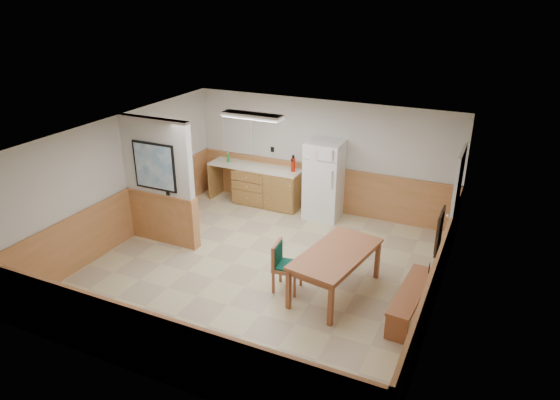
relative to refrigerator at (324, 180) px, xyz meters
The scene contains 20 objects.
ground 2.77m from the refrigerator, 94.36° to the right, with size 6.00×6.00×0.00m, color tan.
ceiling 3.11m from the refrigerator, 94.36° to the right, with size 6.00×6.00×0.02m, color silver.
back_wall 0.58m from the refrigerator, 118.46° to the left, with size 6.00×0.02×2.50m, color silver.
right_wall 3.86m from the refrigerator, 43.21° to the right, with size 0.02×6.00×2.50m, color silver.
left_wall 4.16m from the refrigerator, 140.59° to the right, with size 0.02×6.00×2.50m, color silver.
wainscot_back 0.54m from the refrigerator, 119.81° to the left, with size 6.00×0.04×1.00m, color #C77B4F.
wainscot_right 3.84m from the refrigerator, 43.42° to the right, with size 0.04×6.00×1.00m, color #C77B4F.
wainscot_left 4.14m from the refrigerator, 140.41° to the right, with size 0.04×6.00×1.00m, color #C77B4F.
partition_wall 3.48m from the refrigerator, 135.18° to the right, with size 1.50×0.20×2.50m.
kitchen_counter 1.46m from the refrigerator, behind, with size 2.20×0.61×1.00m.
exterior_door 2.87m from the refrigerator, 14.79° to the right, with size 0.07×1.02×2.15m.
kitchen_window 2.43m from the refrigerator, behind, with size 0.80×0.04×1.00m.
wall_painting 4.09m from the refrigerator, 46.65° to the right, with size 0.04×0.50×0.60m.
fluorescent_fixture 2.30m from the refrigerator, 126.96° to the right, with size 1.20×0.30×0.09m.
refrigerator is the anchor object (origin of this frame).
dining_table 3.00m from the refrigerator, 65.85° to the right, with size 1.16×1.87×0.75m.
dining_bench 3.79m from the refrigerator, 48.74° to the right, with size 0.44×1.59×0.45m.
dining_chair 3.04m from the refrigerator, 82.52° to the right, with size 0.63×0.47×0.85m.
fire_extinguisher 0.80m from the refrigerator, behind, with size 0.12×0.12×0.38m.
soap_bottle 2.39m from the refrigerator, behind, with size 0.07×0.07×0.21m, color #1B942A.
Camera 1 is at (3.56, -6.86, 4.68)m, focal length 32.00 mm.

